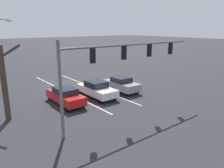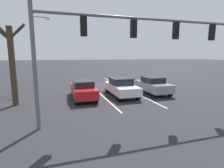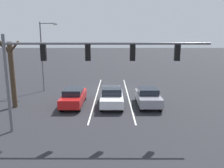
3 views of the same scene
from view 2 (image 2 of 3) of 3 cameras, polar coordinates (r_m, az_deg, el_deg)
name	(u,v)px [view 2 (image 2 of 3)]	position (r m, az deg, el deg)	size (l,w,h in m)	color
ground_plane	(104,85)	(21.74, -2.72, -0.18)	(240.00, 240.00, 0.00)	#28282D
lane_stripe_left_divider	(123,87)	(19.94, 3.67, -1.05)	(0.12, 16.88, 0.01)	silver
lane_stripe_center_divider	(95,89)	(19.03, -5.69, -1.58)	(0.12, 16.88, 0.01)	silver
car_white_midlane_front	(121,87)	(15.69, 2.97, -0.88)	(1.91, 4.71, 1.61)	silver
car_red_rightlane_front	(83,89)	(14.90, -9.43, -1.63)	(1.76, 4.66, 1.54)	red
car_gray_leftlane_front	(153,85)	(16.97, 13.22, -0.35)	(1.87, 4.21, 1.58)	gray
traffic_signal_gantry	(124,36)	(9.57, 3.85, 15.26)	(12.34, 0.37, 6.11)	slate
street_lamp_right_shoulder	(35,47)	(20.14, -23.98, 10.88)	(1.96, 0.24, 7.61)	slate
bare_tree_near	(11,61)	(14.23, -30.10, 6.65)	(2.60, 1.21, 6.61)	#423323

